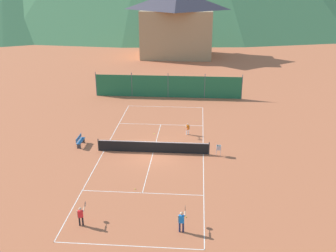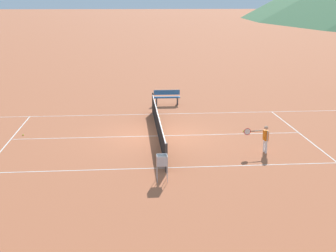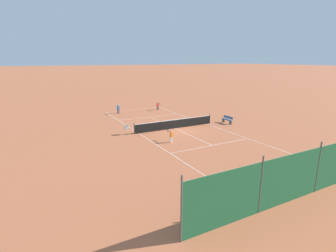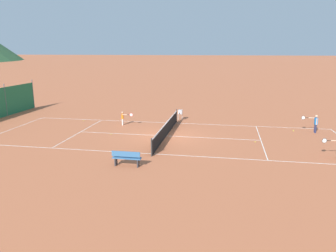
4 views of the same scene
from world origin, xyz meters
The scene contains 11 objects.
ground_plane centered at (0.00, 0.00, 0.00)m, with size 600.00×600.00×0.00m, color #B7603D.
court_line_markings centered at (0.00, 0.00, 0.00)m, with size 8.25×23.85×0.01m.
tennis_net centered at (0.00, 0.00, 0.50)m, with size 9.18×0.08×1.06m.
player_near_baseline centered at (2.81, -10.39, 0.77)m, with size 0.45×1.08×1.32m.
player_far_baseline centered at (2.68, 3.99, 0.64)m, with size 0.37×0.96×1.09m.
tennis_ball_by_net_right centered at (-0.55, -5.99, 0.03)m, with size 0.07×0.07×0.07m, color #CCE033.
tennis_ball_near_corner centered at (3.46, 7.74, 0.03)m, with size 0.07×0.07×0.07m, color #CCE033.
tennis_ball_service_box centered at (-0.35, 3.93, 0.03)m, with size 0.07×0.07×0.07m, color #CCE033.
tennis_ball_alley_right centered at (3.00, -9.01, 0.03)m, with size 0.07×0.07×0.07m, color #CCE033.
ball_hopper centered at (5.30, -0.20, 0.65)m, with size 0.36×0.36×0.89m.
courtside_bench centered at (-6.34, 0.90, 0.45)m, with size 0.36×1.50×0.84m.
Camera 4 is at (-21.72, -4.06, 5.93)m, focal length 35.00 mm.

